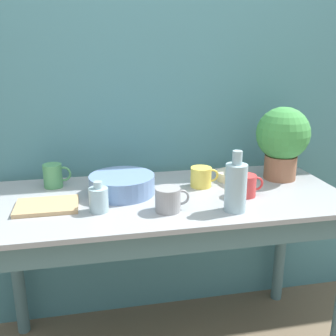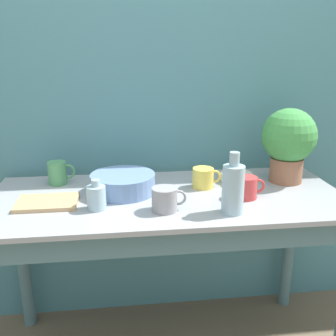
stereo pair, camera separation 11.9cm
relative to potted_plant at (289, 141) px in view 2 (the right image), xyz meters
name	(u,v)px [view 2 (the right image)]	position (x,y,z in m)	size (l,w,h in m)	color
wall_back	(158,88)	(-0.56, 0.27, 0.21)	(6.00, 0.05, 2.40)	teal
counter_table	(169,229)	(-0.56, -0.14, -0.34)	(1.49, 0.65, 0.79)	slate
potted_plant	(289,141)	(0.00, 0.00, 0.00)	(0.25, 0.25, 0.34)	#8C5B42
bowl_wash_large	(123,183)	(-0.75, -0.06, -0.15)	(0.28, 0.28, 0.08)	#6684B2
bottle_tall	(233,188)	(-0.35, -0.32, -0.10)	(0.08, 0.08, 0.24)	#93B2BC
bottle_short	(96,197)	(-0.85, -0.23, -0.14)	(0.07, 0.07, 0.12)	#93B2BC
mug_red	(246,187)	(-0.25, -0.18, -0.15)	(0.13, 0.09, 0.09)	#C63838
mug_grey	(165,199)	(-0.59, -0.27, -0.15)	(0.13, 0.10, 0.09)	gray
mug_yellow	(203,178)	(-0.40, -0.04, -0.15)	(0.13, 0.09, 0.09)	#E5CC4C
mug_green	(58,173)	(-1.04, 0.09, -0.14)	(0.12, 0.08, 0.10)	#4C935B
bowl_small_cream	(236,177)	(-0.23, 0.03, -0.17)	(0.15, 0.15, 0.04)	beige
tray_board	(47,202)	(-1.05, -0.15, -0.19)	(0.24, 0.17, 0.02)	tan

